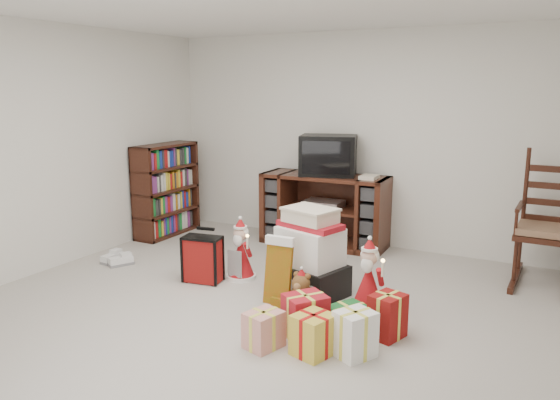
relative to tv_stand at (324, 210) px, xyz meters
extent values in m
cube|color=#BBB4AB|center=(0.35, -2.20, -0.43)|extent=(5.00, 5.00, 0.01)
cube|color=silver|center=(0.35, 0.30, 0.82)|extent=(5.00, 0.01, 2.50)
cube|color=silver|center=(-2.15, -2.20, 0.82)|extent=(0.01, 5.00, 2.50)
cube|color=#431D13|center=(0.00, 0.00, 0.00)|extent=(1.50, 0.59, 0.85)
cube|color=silver|center=(0.00, -0.03, 0.08)|extent=(0.46, 0.34, 0.08)
cube|color=#38190F|center=(-1.97, -0.51, 0.15)|extent=(0.32, 0.95, 1.16)
cube|color=#38190F|center=(2.38, -0.25, 0.06)|extent=(0.54, 0.52, 0.05)
cube|color=#997353|center=(2.38, -0.25, 0.12)|extent=(0.50, 0.48, 0.06)
cube|color=#38190F|center=(2.38, -0.01, 0.50)|extent=(0.45, 0.07, 0.82)
cube|color=#38190F|center=(2.38, -0.25, -0.39)|extent=(0.54, 0.89, 0.06)
cube|color=black|center=(0.53, -1.52, -0.28)|extent=(0.73, 0.61, 0.28)
cube|color=white|center=(0.53, -1.52, 0.03)|extent=(0.61, 0.53, 0.34)
cube|color=#A4121E|center=(0.53, -1.52, 0.22)|extent=(0.63, 0.45, 0.05)
cube|color=beige|center=(0.53, -1.52, 0.31)|extent=(0.50, 0.43, 0.11)
cube|color=maroon|center=(-0.51, -1.74, -0.20)|extent=(0.38, 0.24, 0.46)
cube|color=black|center=(-0.51, -1.66, 0.09)|extent=(0.19, 0.06, 0.03)
ellipsoid|color=brown|center=(0.64, -1.91, -0.31)|extent=(0.23, 0.19, 0.24)
sphere|color=brown|center=(0.64, -1.93, -0.17)|extent=(0.15, 0.15, 0.15)
cone|color=#A01116|center=(1.13, -1.65, -0.21)|extent=(0.30, 0.30, 0.43)
sphere|color=#CEA390|center=(1.13, -1.65, 0.05)|extent=(0.14, 0.14, 0.14)
cone|color=#A01116|center=(1.13, -1.65, 0.16)|extent=(0.13, 0.13, 0.11)
cylinder|color=silver|center=(1.29, -1.77, 0.01)|extent=(0.02, 0.02, 0.13)
cone|color=#A01116|center=(-0.24, -1.48, -0.22)|extent=(0.29, 0.29, 0.41)
sphere|color=#CEA390|center=(-0.24, -1.48, 0.03)|extent=(0.14, 0.14, 0.14)
cone|color=#A01116|center=(-0.24, -1.48, 0.14)|extent=(0.12, 0.12, 0.10)
cylinder|color=silver|center=(-0.09, -1.59, -0.01)|extent=(0.02, 0.02, 0.12)
cube|color=white|center=(-1.74, -1.73, -0.38)|extent=(0.12, 0.26, 0.09)
cube|color=white|center=(-1.58, -1.73, -0.38)|extent=(0.22, 0.28, 0.09)
cube|color=#A4121E|center=(0.87, -2.40, -0.29)|extent=(0.27, 0.27, 0.27)
cube|color=#1B6C29|center=(1.08, -2.14, -0.29)|extent=(0.27, 0.27, 0.27)
cube|color=yellow|center=(1.13, -2.55, -0.29)|extent=(0.27, 0.27, 0.27)
cube|color=white|center=(0.82, -2.76, -0.29)|extent=(0.27, 0.27, 0.27)
cube|color=white|center=(1.34, -2.35, -0.29)|extent=(0.27, 0.27, 0.27)
cube|color=maroon|center=(1.28, -1.93, -0.29)|extent=(0.27, 0.27, 0.27)
cube|color=black|center=(0.03, 0.01, 0.66)|extent=(0.74, 0.61, 0.47)
cube|color=black|center=(0.03, -0.22, 0.66)|extent=(0.52, 0.17, 0.37)
camera|label=1|loc=(2.54, -5.81, 1.44)|focal=35.00mm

